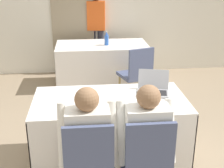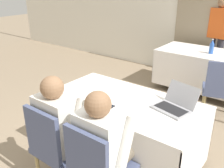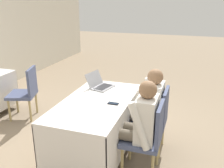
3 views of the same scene
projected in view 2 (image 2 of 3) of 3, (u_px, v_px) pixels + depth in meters
The scene contains 15 objects.
ground_plane at pixel (123, 158), 2.84m from camera, with size 24.00×24.00×0.00m, color gray.
wall_back at pixel (221, 10), 4.61m from camera, with size 12.00×0.06×2.70m.
curtain_panel at pixel (197, 10), 4.82m from camera, with size 0.80×0.04×2.65m.
conference_table_near at pixel (124, 115), 2.63m from camera, with size 1.60×0.84×0.73m.
conference_table_far at pixel (206, 62), 4.33m from camera, with size 1.60×0.84×0.73m.
laptop at pixel (174, 105), 2.37m from camera, with size 0.40×0.39×0.22m.
cell_phone at pixel (108, 108), 2.40m from camera, with size 0.07×0.14×0.01m.
paper_beside_laptop at pixel (170, 103), 2.49m from camera, with size 0.29×0.35×0.00m.
paper_centre_table at pixel (168, 110), 2.36m from camera, with size 0.31×0.36×0.00m.
water_bottle at pixel (212, 47), 4.13m from camera, with size 0.07×0.07×0.24m.
chair_near_left at pixel (56, 145), 2.26m from camera, with size 0.44×0.44×0.89m.
chair_far_spare at pixel (220, 88), 3.46m from camera, with size 0.56×0.56×0.89m.
person_checkered_shirt at pixel (63, 125), 2.27m from camera, with size 0.50×0.52×1.15m.
person_white_shirt at pixel (105, 146), 1.99m from camera, with size 0.50×0.52×1.15m.
person_red_shirt at pixel (218, 34), 4.75m from camera, with size 0.36×0.24×1.59m.
Camera 2 is at (1.29, -1.90, 1.88)m, focal length 40.00 mm.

